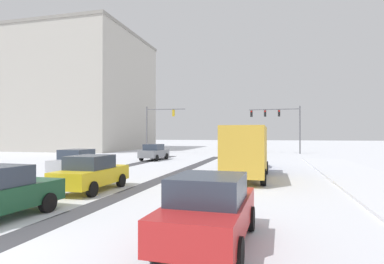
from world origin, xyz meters
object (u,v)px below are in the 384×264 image
object	(u,v)px
traffic_signal_far_left	(157,122)
traffic_signal_far_right	(279,119)
office_building_far_left_block	(72,94)
box_truck_delivery	(247,151)
car_yellow_cab_fourth	(91,173)
car_blue_second	(252,157)
car_red_sixth	(209,209)
car_grey_lead	(154,152)
car_silver_third	(78,162)

from	to	relation	value
traffic_signal_far_left	traffic_signal_far_right	size ratio (longest dim) A/B	0.94
office_building_far_left_block	box_truck_delivery	bearing A→B (deg)	-42.38
car_yellow_cab_fourth	office_building_far_left_block	size ratio (longest dim) A/B	0.17
car_blue_second	traffic_signal_far_right	bearing A→B (deg)	82.97
car_blue_second	car_red_sixth	size ratio (longest dim) A/B	1.00
car_grey_lead	car_silver_third	xyz separation A→B (m)	(-0.61, -11.95, 0.00)
traffic_signal_far_right	car_silver_third	world-z (taller)	traffic_signal_far_right
car_yellow_cab_fourth	box_truck_delivery	world-z (taller)	box_truck_delivery
car_silver_third	office_building_far_left_block	world-z (taller)	office_building_far_left_block
car_grey_lead	car_yellow_cab_fourth	xyz separation A→B (m)	(3.60, -17.04, 0.00)
traffic_signal_far_left	car_red_sixth	size ratio (longest dim) A/B	1.57
traffic_signal_far_left	car_blue_second	bearing A→B (deg)	-48.66
car_yellow_cab_fourth	car_red_sixth	distance (m)	8.54
car_grey_lead	office_building_far_left_block	distance (m)	31.56
car_grey_lead	traffic_signal_far_right	bearing A→B (deg)	49.95
traffic_signal_far_left	car_blue_second	xyz separation A→B (m)	(13.92, -15.82, -3.58)
traffic_signal_far_left	office_building_far_left_block	bearing A→B (deg)	156.99
traffic_signal_far_right	car_red_sixth	distance (m)	37.72
car_red_sixth	office_building_far_left_block	world-z (taller)	office_building_far_left_block
traffic_signal_far_left	car_red_sixth	distance (m)	36.48
car_red_sixth	traffic_signal_far_right	bearing A→B (deg)	86.37
car_grey_lead	office_building_far_left_block	bearing A→B (deg)	140.42
box_truck_delivery	traffic_signal_far_left	bearing A→B (deg)	122.15
traffic_signal_far_left	car_grey_lead	xyz separation A→B (m)	(3.83, -10.98, -3.58)
traffic_signal_far_right	box_truck_delivery	world-z (taller)	traffic_signal_far_right
traffic_signal_far_left	car_yellow_cab_fourth	xyz separation A→B (m)	(7.43, -28.02, -3.58)
car_yellow_cab_fourth	car_red_sixth	xyz separation A→B (m)	(6.55, -5.49, 0.00)
traffic_signal_far_left	traffic_signal_far_right	xyz separation A→B (m)	(16.35, 3.92, 0.42)
car_yellow_cab_fourth	car_silver_third	bearing A→B (deg)	129.61
car_grey_lead	box_truck_delivery	distance (m)	15.18
car_red_sixth	office_building_far_left_block	bearing A→B (deg)	128.67
car_grey_lead	car_blue_second	size ratio (longest dim) A/B	1.01
traffic_signal_far_right	car_silver_third	distance (m)	30.16
traffic_signal_far_left	car_silver_third	distance (m)	23.43
car_yellow_cab_fourth	box_truck_delivery	xyz separation A→B (m)	(6.55, 5.78, 0.82)
car_grey_lead	car_yellow_cab_fourth	bearing A→B (deg)	-78.07
car_silver_third	box_truck_delivery	distance (m)	10.82
traffic_signal_far_right	car_red_sixth	xyz separation A→B (m)	(-2.38, -37.43, -4.00)
traffic_signal_far_left	box_truck_delivery	world-z (taller)	traffic_signal_far_left
car_blue_second	car_silver_third	size ratio (longest dim) A/B	1.00
car_blue_second	box_truck_delivery	bearing A→B (deg)	-89.46
car_grey_lead	car_red_sixth	bearing A→B (deg)	-65.75
car_red_sixth	box_truck_delivery	xyz separation A→B (m)	(0.00, 11.27, 0.82)
car_yellow_cab_fourth	office_building_far_left_block	world-z (taller)	office_building_far_left_block
traffic_signal_far_left	car_yellow_cab_fourth	world-z (taller)	traffic_signal_far_left
car_silver_third	office_building_far_left_block	bearing A→B (deg)	126.00
traffic_signal_far_right	box_truck_delivery	xyz separation A→B (m)	(-2.37, -26.16, -3.18)
car_yellow_cab_fourth	car_blue_second	bearing A→B (deg)	61.98
car_silver_third	office_building_far_left_block	xyz separation A→B (m)	(-22.66, 31.20, 9.16)
car_blue_second	office_building_far_left_block	distance (m)	42.16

